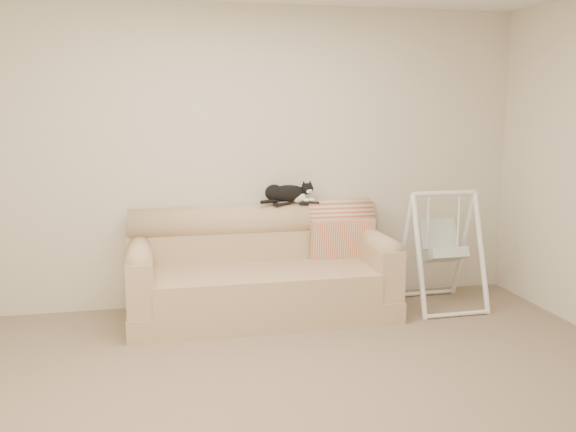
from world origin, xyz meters
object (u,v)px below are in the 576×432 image
(sofa, at_px, (260,273))
(remote_a, at_px, (283,203))
(remote_b, at_px, (309,203))
(tuxedo_cat, at_px, (288,193))
(baby_swing, at_px, (442,249))

(sofa, distance_m, remote_a, 0.65)
(remote_b, height_order, tuxedo_cat, tuxedo_cat)
(remote_a, bearing_deg, baby_swing, -14.17)
(tuxedo_cat, bearing_deg, baby_swing, -15.92)
(remote_a, distance_m, baby_swing, 1.45)
(remote_a, xyz_separation_m, remote_b, (0.24, -0.01, -0.00))
(sofa, height_order, tuxedo_cat, tuxedo_cat)
(remote_b, distance_m, tuxedo_cat, 0.21)
(remote_a, distance_m, tuxedo_cat, 0.10)
(remote_a, xyz_separation_m, baby_swing, (1.35, -0.34, -0.40))
(remote_a, relative_size, tuxedo_cat, 0.37)
(remote_a, bearing_deg, remote_b, -3.01)
(remote_b, height_order, baby_swing, baby_swing)
(sofa, height_order, remote_b, remote_b)
(baby_swing, bearing_deg, sofa, 175.54)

